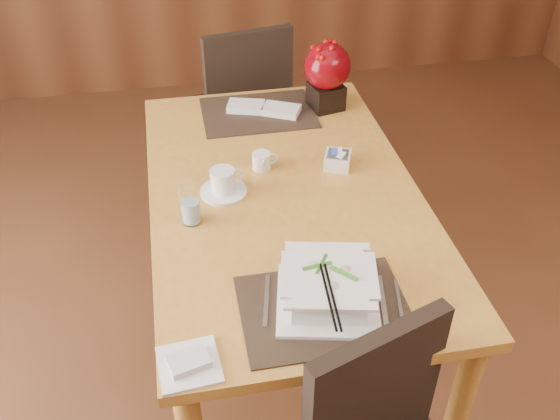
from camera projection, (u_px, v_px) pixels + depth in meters
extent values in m
cube|color=gold|center=(285.00, 196.00, 2.11)|extent=(0.90, 1.50, 0.04)
cylinder|color=gold|center=(170.00, 184.00, 2.82)|extent=(0.07, 0.07, 0.71)
cylinder|color=gold|center=(457.00, 417.00, 1.86)|extent=(0.07, 0.07, 0.71)
cylinder|color=gold|center=(337.00, 166.00, 2.93)|extent=(0.07, 0.07, 0.71)
cube|color=black|center=(324.00, 309.00, 1.67)|extent=(0.45, 0.33, 0.01)
cube|color=black|center=(258.00, 113.00, 2.52)|extent=(0.45, 0.33, 0.01)
cube|color=white|center=(327.00, 302.00, 1.69)|extent=(0.32, 0.32, 0.01)
cube|color=white|center=(328.00, 288.00, 1.66)|extent=(0.23, 0.23, 0.09)
cylinder|color=tan|center=(328.00, 287.00, 1.65)|extent=(0.18, 0.18, 0.08)
cylinder|color=white|center=(224.00, 191.00, 2.09)|extent=(0.16, 0.16, 0.01)
cylinder|color=white|center=(223.00, 180.00, 2.06)|extent=(0.11, 0.11, 0.08)
cylinder|color=black|center=(222.00, 172.00, 2.04)|extent=(0.08, 0.08, 0.01)
cylinder|color=silver|center=(190.00, 203.00, 1.93)|extent=(0.08, 0.08, 0.15)
cube|color=white|center=(338.00, 160.00, 2.20)|extent=(0.12, 0.12, 0.05)
cube|color=black|center=(326.00, 96.00, 2.54)|extent=(0.15, 0.15, 0.10)
sphere|color=maroon|center=(327.00, 66.00, 2.46)|extent=(0.19, 0.19, 0.19)
cube|color=white|center=(189.00, 365.00, 1.52)|extent=(0.16, 0.16, 0.01)
cube|color=black|center=(374.00, 396.00, 1.55)|extent=(0.39, 0.18, 0.45)
cube|color=black|center=(238.00, 113.00, 3.17)|extent=(0.51, 0.51, 0.06)
cube|color=black|center=(249.00, 81.00, 2.87)|extent=(0.42, 0.13, 0.47)
cylinder|color=black|center=(259.00, 129.00, 3.50)|extent=(0.03, 0.03, 0.41)
cylinder|color=black|center=(283.00, 162.00, 3.24)|extent=(0.03, 0.03, 0.41)
cylinder|color=black|center=(197.00, 142.00, 3.40)|extent=(0.03, 0.03, 0.41)
cylinder|color=black|center=(217.00, 176.00, 3.13)|extent=(0.03, 0.03, 0.41)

